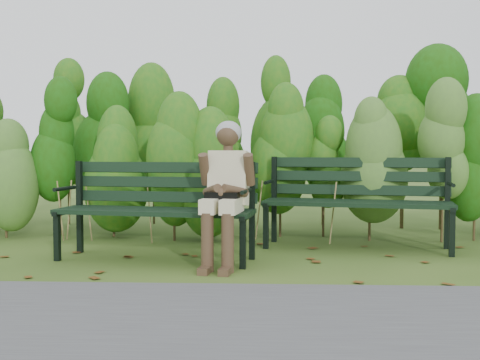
{
  "coord_description": "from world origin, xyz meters",
  "views": [
    {
      "loc": [
        0.24,
        -5.21,
        1.04
      ],
      "look_at": [
        0.0,
        0.35,
        0.75
      ],
      "focal_mm": 42.0,
      "sensor_mm": 36.0,
      "label": 1
    }
  ],
  "objects": [
    {
      "name": "ground",
      "position": [
        0.0,
        0.0,
        0.0
      ],
      "size": [
        80.0,
        80.0,
        0.0
      ],
      "primitive_type": "plane",
      "color": "#304D17"
    },
    {
      "name": "footpath",
      "position": [
        0.0,
        -2.2,
        0.01
      ],
      "size": [
        60.0,
        2.5,
        0.01
      ],
      "primitive_type": "cube",
      "color": "#474749",
      "rests_on": "ground"
    },
    {
      "name": "hedge_band",
      "position": [
        0.0,
        1.86,
        1.26
      ],
      "size": [
        11.04,
        1.67,
        2.42
      ],
      "color": "#47381E",
      "rests_on": "ground"
    },
    {
      "name": "leaf_litter",
      "position": [
        0.39,
        -0.06,
        0.0
      ],
      "size": [
        5.31,
        2.24,
        0.01
      ],
      "color": "brown",
      "rests_on": "ground"
    },
    {
      "name": "bench_left",
      "position": [
        -0.78,
        0.14,
        0.55
      ],
      "size": [
        1.94,
        0.9,
        0.94
      ],
      "color": "black",
      "rests_on": "ground"
    },
    {
      "name": "bench_right",
      "position": [
        1.24,
        0.85,
        0.57
      ],
      "size": [
        2.04,
        1.02,
        0.97
      ],
      "color": "black",
      "rests_on": "ground"
    },
    {
      "name": "seated_woman",
      "position": [
        -0.11,
        -0.16,
        0.75
      ],
      "size": [
        0.53,
        0.78,
        1.32
      ],
      "color": "beige",
      "rests_on": "ground"
    }
  ]
}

